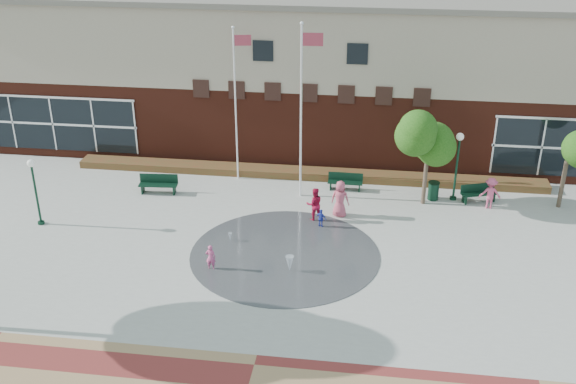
# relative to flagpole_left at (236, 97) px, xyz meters

# --- Properties ---
(ground) EXTENTS (120.00, 120.00, 0.00)m
(ground) POSITION_rel_flagpole_left_xyz_m (3.70, -10.90, -4.67)
(ground) COLOR #666056
(ground) RESTS_ON ground
(plaza_concrete) EXTENTS (46.00, 18.00, 0.01)m
(plaza_concrete) POSITION_rel_flagpole_left_xyz_m (3.70, -6.90, -4.67)
(plaza_concrete) COLOR #A8A8A0
(plaza_concrete) RESTS_ON ground
(splash_pad) EXTENTS (8.40, 8.40, 0.01)m
(splash_pad) POSITION_rel_flagpole_left_xyz_m (3.70, -7.90, -4.67)
(splash_pad) COLOR #383A3D
(splash_pad) RESTS_ON ground
(library_building) EXTENTS (44.40, 10.40, 9.20)m
(library_building) POSITION_rel_flagpole_left_xyz_m (3.70, 6.58, -0.03)
(library_building) COLOR #592216
(library_building) RESTS_ON ground
(flower_bed) EXTENTS (26.00, 1.20, 0.40)m
(flower_bed) POSITION_rel_flagpole_left_xyz_m (3.70, 0.70, -4.67)
(flower_bed) COLOR maroon
(flower_bed) RESTS_ON ground
(flagpole_left) EXTENTS (0.97, 0.27, 8.39)m
(flagpole_left) POSITION_rel_flagpole_left_xyz_m (0.00, 0.00, 0.00)
(flagpole_left) COLOR white
(flagpole_left) RESTS_ON ground
(flagpole_right) EXTENTS (1.12, 0.18, 9.03)m
(flagpole_right) POSITION_rel_flagpole_left_xyz_m (3.70, -1.76, 0.38)
(flagpole_right) COLOR white
(flagpole_right) RESTS_ON ground
(lamp_left) EXTENTS (0.36, 0.36, 3.36)m
(lamp_left) POSITION_rel_flagpole_left_xyz_m (-8.34, -6.63, -2.58)
(lamp_left) COLOR black
(lamp_left) RESTS_ON ground
(lamp_right) EXTENTS (0.39, 0.39, 3.67)m
(lamp_right) POSITION_rel_flagpole_left_xyz_m (11.54, -1.17, -2.39)
(lamp_right) COLOR black
(lamp_right) RESTS_ON ground
(bench_left) EXTENTS (2.06, 0.72, 1.02)m
(bench_left) POSITION_rel_flagpole_left_xyz_m (-3.80, -2.48, -4.34)
(bench_left) COLOR black
(bench_left) RESTS_ON ground
(bench_mid) EXTENTS (1.85, 0.54, 0.92)m
(bench_mid) POSITION_rel_flagpole_left_xyz_m (5.92, -0.74, -4.37)
(bench_mid) COLOR black
(bench_mid) RESTS_ON ground
(bench_right) EXTENTS (1.92, 1.11, 0.93)m
(bench_right) POSITION_rel_flagpole_left_xyz_m (12.80, -1.24, -4.37)
(bench_right) COLOR black
(bench_right) RESTS_ON ground
(trash_can) EXTENTS (0.59, 0.59, 0.98)m
(trash_can) POSITION_rel_flagpole_left_xyz_m (10.50, -1.28, -4.17)
(trash_can) COLOR black
(trash_can) RESTS_ON ground
(tree_mid) EXTENTS (2.96, 2.96, 4.99)m
(tree_mid) POSITION_rel_flagpole_left_xyz_m (9.97, -1.84, -1.04)
(tree_mid) COLOR #443529
(tree_mid) RESTS_ON ground
(tree_small_right) EXTENTS (2.40, 2.40, 4.10)m
(tree_small_right) POSITION_rel_flagpole_left_xyz_m (16.76, -1.32, -1.68)
(tree_small_right) COLOR #443529
(tree_small_right) RESTS_ON ground
(water_jet_a) EXTENTS (0.36, 0.36, 0.70)m
(water_jet_a) POSITION_rel_flagpole_left_xyz_m (4.09, -9.27, -4.67)
(water_jet_a) COLOR white
(water_jet_a) RESTS_ON ground
(water_jet_b) EXTENTS (0.18, 0.18, 0.39)m
(water_jet_b) POSITION_rel_flagpole_left_xyz_m (1.04, -7.05, -4.67)
(water_jet_b) COLOR white
(water_jet_b) RESTS_ON ground
(child_splash) EXTENTS (0.42, 0.28, 1.15)m
(child_splash) POSITION_rel_flagpole_left_xyz_m (0.75, -9.52, -4.09)
(child_splash) COLOR #D14E86
(child_splash) RESTS_ON ground
(adult_red) EXTENTS (0.96, 0.84, 1.67)m
(adult_red) POSITION_rel_flagpole_left_xyz_m (4.64, -4.38, -3.83)
(adult_red) COLOR #B51337
(adult_red) RESTS_ON ground
(adult_pink) EXTENTS (1.01, 0.77, 1.86)m
(adult_pink) POSITION_rel_flagpole_left_xyz_m (5.84, -3.81, -3.74)
(adult_pink) COLOR #C45067
(adult_pink) RESTS_ON ground
(child_blue) EXTENTS (0.59, 0.42, 0.93)m
(child_blue) POSITION_rel_flagpole_left_xyz_m (5.04, -5.11, -4.20)
(child_blue) COLOR #2B3AB6
(child_blue) RESTS_ON ground
(person_bench) EXTENTS (1.08, 0.63, 1.64)m
(person_bench) POSITION_rel_flagpole_left_xyz_m (13.23, -1.91, -3.85)
(person_bench) COLOR #D64F78
(person_bench) RESTS_ON ground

